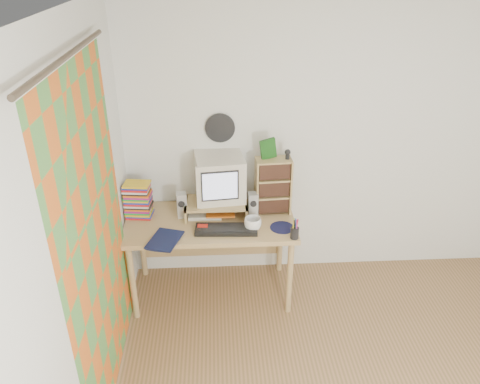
{
  "coord_description": "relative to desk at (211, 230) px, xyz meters",
  "views": [
    {
      "loc": [
        -0.97,
        -1.96,
        2.76
      ],
      "look_at": [
        -0.79,
        1.33,
        1.03
      ],
      "focal_mm": 35.0,
      "sensor_mm": 36.0,
      "label": 1
    }
  ],
  "objects": [
    {
      "name": "cd_rack",
      "position": [
        0.53,
        0.06,
        0.38
      ],
      "size": [
        0.3,
        0.17,
        0.49
      ],
      "primitive_type": "cube",
      "rotation": [
        0.0,
        0.0,
        0.07
      ],
      "color": "tan",
      "rests_on": "desk"
    },
    {
      "name": "game_box",
      "position": [
        0.48,
        0.08,
        0.71
      ],
      "size": [
        0.13,
        0.07,
        0.17
      ],
      "primitive_type": "cube",
      "rotation": [
        0.0,
        0.0,
        0.31
      ],
      "color": "#184F16",
      "rests_on": "cd_rack"
    },
    {
      "name": "speaker_right",
      "position": [
        0.36,
        -0.01,
        0.24
      ],
      "size": [
        0.08,
        0.08,
        0.21
      ],
      "primitive_type": "cube",
      "rotation": [
        0.0,
        0.0,
        0.06
      ],
      "color": "#B1B2B6",
      "rests_on": "desk"
    },
    {
      "name": "pen_cup",
      "position": [
        0.66,
        -0.37,
        0.2
      ],
      "size": [
        0.08,
        0.08,
        0.13
      ],
      "primitive_type": null,
      "rotation": [
        0.0,
        0.0,
        0.3
      ],
      "color": "black",
      "rests_on": "desk"
    },
    {
      "name": "red_box",
      "position": [
        -0.06,
        -0.21,
        0.16
      ],
      "size": [
        0.09,
        0.06,
        0.04
      ],
      "primitive_type": "cube",
      "rotation": [
        0.0,
        0.0,
        -0.06
      ],
      "color": "red",
      "rests_on": "desk"
    },
    {
      "name": "left_wall",
      "position": [
        -0.72,
        -1.44,
        0.63
      ],
      "size": [
        0.0,
        3.5,
        3.5
      ],
      "primitive_type": "plane",
      "rotation": [
        1.57,
        0.0,
        1.57
      ],
      "color": "silver",
      "rests_on": "floor"
    },
    {
      "name": "ceiling",
      "position": [
        1.03,
        -1.44,
        1.88
      ],
      "size": [
        3.5,
        3.5,
        0.0
      ],
      "primitive_type": "plane",
      "rotation": [
        3.14,
        0.0,
        0.0
      ],
      "color": "white",
      "rests_on": "back_wall"
    },
    {
      "name": "speaker_left",
      "position": [
        -0.23,
        0.01,
        0.24
      ],
      "size": [
        0.09,
        0.09,
        0.22
      ],
      "primitive_type": "cube",
      "rotation": [
        0.0,
        0.0,
        0.12
      ],
      "color": "#B1B2B6",
      "rests_on": "desk"
    },
    {
      "name": "webcam",
      "position": [
        0.64,
        0.06,
        0.66
      ],
      "size": [
        0.05,
        0.05,
        0.08
      ],
      "primitive_type": null,
      "rotation": [
        0.0,
        0.0,
        -0.1
      ],
      "color": "black",
      "rests_on": "cd_rack"
    },
    {
      "name": "crt_monitor",
      "position": [
        0.09,
        0.09,
        0.44
      ],
      "size": [
        0.43,
        0.43,
        0.37
      ],
      "primitive_type": "cube",
      "rotation": [
        0.0,
        0.0,
        0.11
      ],
      "color": "beige",
      "rests_on": "monitor_riser"
    },
    {
      "name": "wall_disc",
      "position": [
        0.1,
        0.29,
        0.81
      ],
      "size": [
        0.25,
        0.02,
        0.25
      ],
      "primitive_type": "cylinder",
      "rotation": [
        1.57,
        0.0,
        0.0
      ],
      "color": "black",
      "rests_on": "back_wall"
    },
    {
      "name": "dvd_stack",
      "position": [
        -0.59,
        0.04,
        0.28
      ],
      "size": [
        0.22,
        0.17,
        0.3
      ],
      "primitive_type": null,
      "rotation": [
        0.0,
        0.0,
        -0.11
      ],
      "color": "brown",
      "rests_on": "desk"
    },
    {
      "name": "desk",
      "position": [
        0.0,
        0.0,
        0.0
      ],
      "size": [
        1.4,
        0.7,
        0.75
      ],
      "color": "tan",
      "rests_on": "floor"
    },
    {
      "name": "papers",
      "position": [
        0.01,
        0.03,
        0.15
      ],
      "size": [
        0.28,
        0.21,
        0.04
      ],
      "primitive_type": null,
      "rotation": [
        0.0,
        0.0,
        -0.02
      ],
      "color": "silver",
      "rests_on": "desk"
    },
    {
      "name": "back_wall",
      "position": [
        1.03,
        0.31,
        0.63
      ],
      "size": [
        3.5,
        0.0,
        3.5
      ],
      "primitive_type": "plane",
      "rotation": [
        1.57,
        0.0,
        0.0
      ],
      "color": "silver",
      "rests_on": "floor"
    },
    {
      "name": "mug",
      "position": [
        0.34,
        -0.23,
        0.19
      ],
      "size": [
        0.14,
        0.14,
        0.11
      ],
      "primitive_type": "imported",
      "rotation": [
        0.0,
        0.0,
        0.03
      ],
      "color": "white",
      "rests_on": "desk"
    },
    {
      "name": "mousepad",
      "position": [
        0.58,
        -0.21,
        0.14
      ],
      "size": [
        0.23,
        0.23,
        0.0
      ],
      "primitive_type": "cylinder",
      "rotation": [
        0.0,
        0.0,
        -0.2
      ],
      "color": "#101637",
      "rests_on": "desk"
    },
    {
      "name": "keyboard",
      "position": [
        0.13,
        -0.24,
        0.15
      ],
      "size": [
        0.5,
        0.19,
        0.03
      ],
      "primitive_type": "cube",
      "rotation": [
        0.0,
        0.0,
        -0.05
      ],
      "color": "black",
      "rests_on": "desk"
    },
    {
      "name": "diary",
      "position": [
        -0.45,
        -0.33,
        0.16
      ],
      "size": [
        0.31,
        0.27,
        0.05
      ],
      "primitive_type": "imported",
      "rotation": [
        0.0,
        0.0,
        -0.31
      ],
      "color": "#10163B",
      "rests_on": "desk"
    },
    {
      "name": "monitor_riser",
      "position": [
        0.05,
        0.04,
        0.23
      ],
      "size": [
        0.52,
        0.3,
        0.12
      ],
      "color": "tan",
      "rests_on": "desk"
    },
    {
      "name": "curtain",
      "position": [
        -0.68,
        -0.96,
        0.53
      ],
      "size": [
        0.0,
        2.2,
        2.2
      ],
      "primitive_type": "plane",
      "rotation": [
        1.57,
        0.0,
        1.57
      ],
      "color": "#D6611E",
      "rests_on": "left_wall"
    }
  ]
}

